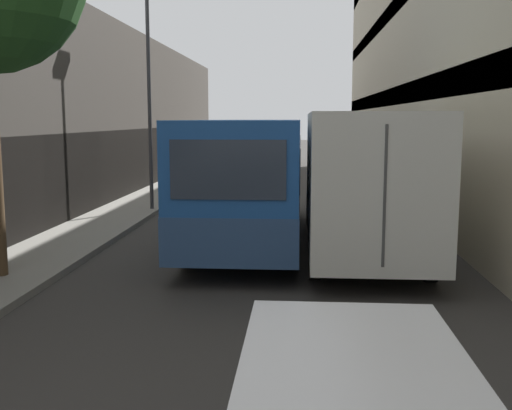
{
  "coord_description": "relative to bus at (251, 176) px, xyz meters",
  "views": [
    {
      "loc": [
        0.79,
        1.81,
        3.04
      ],
      "look_at": [
        0.06,
        11.79,
        1.6
      ],
      "focal_mm": 42.0,
      "sensor_mm": 36.0,
      "label": 1
    }
  ],
  "objects": [
    {
      "name": "box_truck",
      "position": [
        2.62,
        -1.22,
        0.08
      ],
      "size": [
        2.39,
        8.72,
        3.17
      ],
      "color": "silver",
      "rests_on": "ground_plane"
    },
    {
      "name": "street_lamp",
      "position": [
        -3.58,
        4.02,
        3.61
      ],
      "size": [
        0.36,
        0.8,
        7.41
      ],
      "color": "#38383D",
      "rests_on": "sidewalk_left"
    },
    {
      "name": "ground_plane",
      "position": [
        0.45,
        -1.83,
        -1.6
      ],
      "size": [
        150.0,
        150.0,
        0.0
      ],
      "primitive_type": "plane",
      "color": "#33302D"
    },
    {
      "name": "sidewalk_left",
      "position": [
        -4.36,
        -1.83,
        -1.53
      ],
      "size": [
        2.06,
        60.0,
        0.14
      ],
      "color": "gray",
      "rests_on": "ground_plane"
    },
    {
      "name": "bus",
      "position": [
        0.0,
        0.0,
        0.0
      ],
      "size": [
        2.49,
        9.68,
        3.02
      ],
      "color": "#1E519E",
      "rests_on": "ground_plane"
    },
    {
      "name": "panel_van",
      "position": [
        -1.99,
        11.97,
        -0.56
      ],
      "size": [
        1.96,
        4.43,
        1.84
      ],
      "color": "#BCBCC1",
      "rests_on": "ground_plane"
    }
  ]
}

